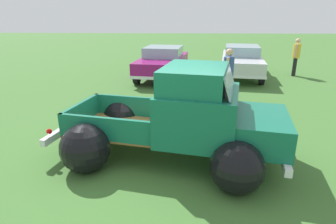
# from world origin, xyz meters

# --- Properties ---
(ground_plane) EXTENTS (80.00, 80.00, 0.00)m
(ground_plane) POSITION_xyz_m (0.00, 0.00, 0.00)
(ground_plane) COLOR #3D6B2D
(vintage_pickup_truck) EXTENTS (4.91, 3.47, 1.96)m
(vintage_pickup_truck) POSITION_xyz_m (0.38, -0.08, 0.76)
(vintage_pickup_truck) COLOR black
(vintage_pickup_truck) RESTS_ON ground
(show_car_0) EXTENTS (2.45, 4.41, 1.43)m
(show_car_0) POSITION_xyz_m (-0.52, 7.63, 0.78)
(show_car_0) COLOR black
(show_car_0) RESTS_ON ground
(show_car_1) EXTENTS (2.54, 4.89, 1.43)m
(show_car_1) POSITION_xyz_m (3.17, 8.23, 0.78)
(show_car_1) COLOR black
(show_car_1) RESTS_ON ground
(spectator_0) EXTENTS (0.43, 0.53, 1.80)m
(spectator_0) POSITION_xyz_m (1.83, 3.83, 1.04)
(spectator_0) COLOR black
(spectator_0) RESTS_ON ground
(spectator_1) EXTENTS (0.47, 0.50, 1.76)m
(spectator_1) POSITION_xyz_m (5.77, 8.45, 1.01)
(spectator_1) COLOR black
(spectator_1) RESTS_ON ground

